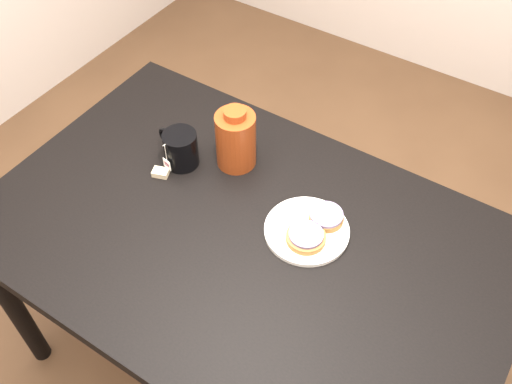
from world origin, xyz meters
TOP-DOWN VIEW (x-y plane):
  - ground_plane at (0.00, 0.00)m, footprint 4.00×4.00m
  - table at (0.00, 0.00)m, footprint 1.40×0.90m
  - plate at (0.13, 0.10)m, footprint 0.23×0.23m
  - bagel_back at (0.16, 0.15)m, footprint 0.10×0.10m
  - bagel_front at (0.15, 0.06)m, footprint 0.14×0.14m
  - mug at (-0.30, 0.12)m, footprint 0.15×0.12m
  - teabag_pouch at (-0.32, 0.05)m, footprint 0.05×0.05m
  - bagel_package at (-0.17, 0.21)m, footprint 0.14×0.14m

SIDE VIEW (x-z plane):
  - ground_plane at x=0.00m, z-range 0.00..0.00m
  - table at x=0.00m, z-range 0.29..1.04m
  - plate at x=0.13m, z-range 0.75..0.77m
  - teabag_pouch at x=-0.32m, z-range 0.75..0.77m
  - bagel_front at x=0.15m, z-range 0.76..0.79m
  - bagel_back at x=0.16m, z-range 0.76..0.79m
  - mug at x=-0.30m, z-range 0.75..0.86m
  - bagel_package at x=-0.17m, z-range 0.74..0.94m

